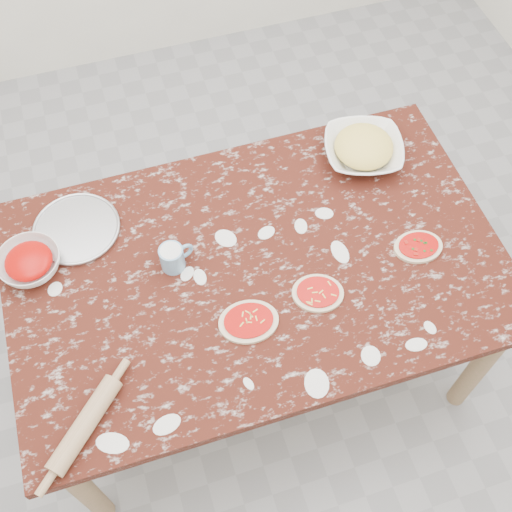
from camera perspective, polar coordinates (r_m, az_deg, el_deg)
The scene contains 10 objects.
ground at distance 2.73m, azimuth 0.00°, elevation -8.88°, with size 4.00×4.00×0.00m, color gray.
worktable at distance 2.13m, azimuth 0.00°, elevation -1.88°, with size 1.60×1.00×0.75m.
pizza_tray at distance 2.21m, azimuth -15.72°, elevation 2.31°, with size 0.28×0.28×0.01m, color #B2B2B7.
sauce_bowl at distance 2.15m, azimuth -19.54°, elevation -0.60°, with size 0.20×0.20×0.06m, color white.
cheese_bowl at distance 2.34m, azimuth 9.53°, elevation 9.29°, with size 0.28×0.28×0.07m, color white.
flour_mug at distance 2.04m, azimuth -7.42°, elevation -0.10°, with size 0.11×0.08×0.09m.
pizza_left at distance 1.96m, azimuth -0.66°, elevation -5.87°, with size 0.20×0.16×0.02m.
pizza_mid at distance 2.01m, azimuth 5.54°, elevation -3.31°, with size 0.20×0.18×0.02m.
pizza_right at distance 2.16m, azimuth 14.28°, elevation 0.82°, with size 0.17×0.13×0.02m.
rolling_pin at distance 1.88m, azimuth -15.02°, elevation -14.32°, with size 0.06×0.06×0.29m, color tan.
Camera 1 is at (-0.32, -1.02, 2.52)m, focal length 44.81 mm.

